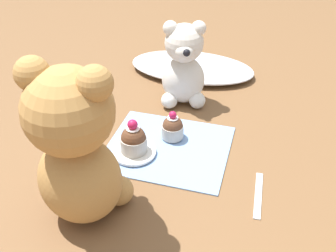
{
  "coord_description": "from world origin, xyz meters",
  "views": [
    {
      "loc": [
        0.17,
        -0.6,
        0.5
      ],
      "look_at": [
        0.0,
        0.0,
        0.06
      ],
      "focal_mm": 42.0,
      "sensor_mm": 36.0,
      "label": 1
    }
  ],
  "objects": [
    {
      "name": "cupcake_near_cream_bear",
      "position": [
        0.0,
        0.03,
        0.03
      ],
      "size": [
        0.05,
        0.05,
        0.06
      ],
      "color": "#B2ADA3",
      "rests_on": "knitted_placemat"
    },
    {
      "name": "cupcake_near_tan_bear",
      "position": [
        -0.06,
        -0.04,
        0.04
      ],
      "size": [
        0.05,
        0.05,
        0.07
      ],
      "color": "#B2ADA3",
      "rests_on": "saucer_plate"
    },
    {
      "name": "tulle_cloth",
      "position": [
        -0.03,
        0.34,
        0.02
      ],
      "size": [
        0.34,
        0.19,
        0.03
      ],
      "primitive_type": "ellipsoid",
      "color": "silver",
      "rests_on": "ground_plane"
    },
    {
      "name": "knitted_placemat",
      "position": [
        0.0,
        0.0,
        0.0
      ],
      "size": [
        0.24,
        0.21,
        0.01
      ],
      "primitive_type": "cube",
      "color": "#7A9ED1",
      "rests_on": "ground_plane"
    },
    {
      "name": "ground_plane",
      "position": [
        0.0,
        0.0,
        0.0
      ],
      "size": [
        4.0,
        4.0,
        0.0
      ],
      "primitive_type": "plane",
      "color": "brown"
    },
    {
      "name": "teddy_bear_tan",
      "position": [
        -0.08,
        -0.2,
        0.14
      ],
      "size": [
        0.14,
        0.15,
        0.28
      ],
      "rotation": [
        0.0,
        0.0,
        3.12
      ],
      "color": "#B78447",
      "rests_on": "ground_plane"
    },
    {
      "name": "teddy_bear_cream",
      "position": [
        -0.02,
        0.19,
        0.09
      ],
      "size": [
        0.12,
        0.11,
        0.2
      ],
      "rotation": [
        0.0,
        0.0,
        0.27
      ],
      "color": "silver",
      "rests_on": "ground_plane"
    },
    {
      "name": "teaspoon",
      "position": [
        0.19,
        -0.08,
        0.0
      ],
      "size": [
        0.02,
        0.11,
        0.01
      ],
      "primitive_type": "cube",
      "rotation": [
        0.0,
        0.0,
        1.62
      ],
      "color": "silver",
      "rests_on": "ground_plane"
    },
    {
      "name": "saucer_plate",
      "position": [
        -0.06,
        -0.04,
        0.01
      ],
      "size": [
        0.09,
        0.09,
        0.01
      ],
      "primitive_type": "cylinder",
      "color": "white",
      "rests_on": "knitted_placemat"
    }
  ]
}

